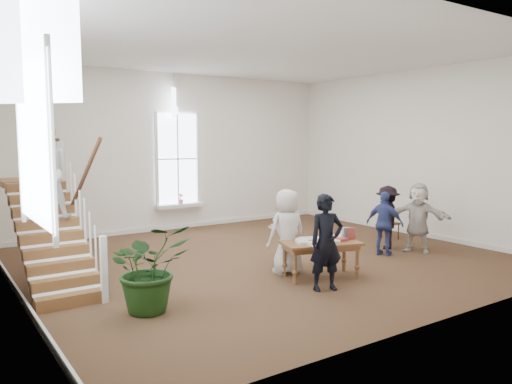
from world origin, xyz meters
TOP-DOWN VIEW (x-y plane):
  - ground at (0.00, 0.00)m, footprint 10.00×10.00m
  - room_shell at (-0.00, 4.39)m, footprint 10.49×10.00m
  - staircase at (-4.34, 0.75)m, footprint 1.10×4.10m
  - library_table at (0.02, -1.79)m, footprint 1.62×1.13m
  - police_officer at (-0.43, -2.44)m, footprint 0.70×0.56m
  - elderly_woman at (-0.33, -1.19)m, footprint 0.85×0.59m
  - person_yellow at (-0.03, -0.69)m, footprint 0.81×0.66m
  - woman_cluster_a at (2.43, -1.23)m, footprint 0.65×0.92m
  - woman_cluster_b at (3.03, -0.78)m, footprint 1.11×1.07m
  - woman_cluster_c at (3.33, -1.43)m, footprint 1.12×1.56m
  - floor_plant at (-3.40, -1.73)m, footprint 1.27×1.11m
  - side_chair at (4.02, 0.03)m, footprint 0.48×0.48m

SIDE VIEW (x-z plane):
  - ground at x=0.00m, z-range 0.00..0.00m
  - room_shell at x=0.00m, z-range -4.60..5.40m
  - side_chair at x=4.02m, z-range 0.04..0.94m
  - library_table at x=0.02m, z-range 0.24..0.99m
  - floor_plant at x=-3.40m, z-range 0.00..1.37m
  - woman_cluster_a at x=2.43m, z-range 0.00..1.46m
  - woman_cluster_b at x=3.03m, z-range 0.00..1.52m
  - person_yellow at x=-0.03m, z-range 0.00..1.57m
  - woman_cluster_c at x=3.33m, z-range 0.00..1.63m
  - elderly_woman at x=-0.33m, z-range 0.00..1.67m
  - police_officer at x=-0.43m, z-range 0.00..1.70m
  - staircase at x=-4.34m, z-range 0.16..3.08m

